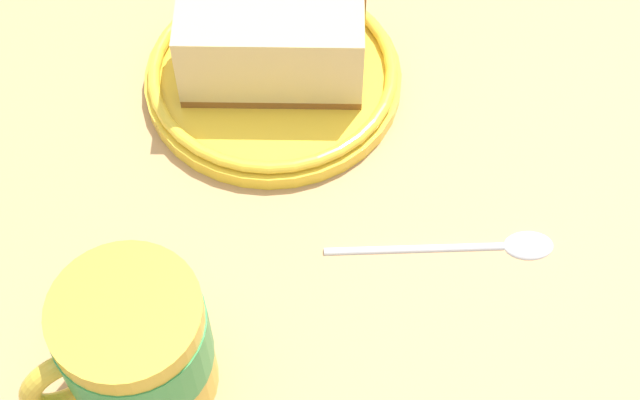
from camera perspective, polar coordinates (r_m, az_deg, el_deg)
ground_plane at (r=60.86cm, az=-7.91°, el=-1.36°), size 148.79×148.79×2.96cm
small_plate at (r=64.25cm, az=-2.77°, el=7.35°), size 16.93×16.93×1.86cm
cake_slice at (r=62.09cm, az=-2.88°, el=9.39°), size 10.32×13.15×5.87cm
tea_mug at (r=50.53cm, az=-10.93°, el=-8.39°), size 9.18×8.12×8.66cm
teaspoon at (r=58.25cm, az=9.89°, el=-2.58°), size 6.94×12.96×0.80cm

